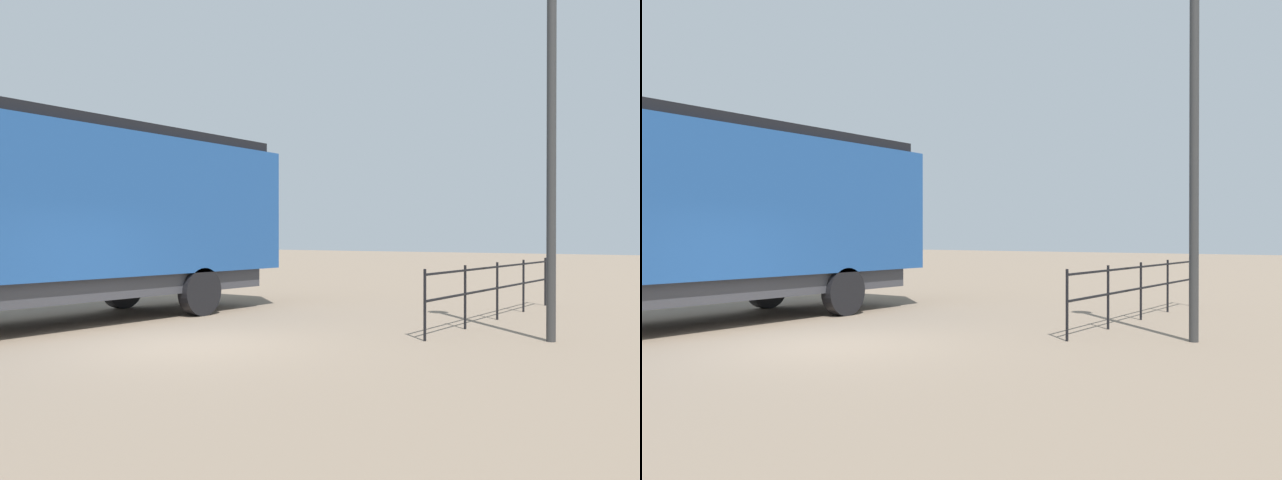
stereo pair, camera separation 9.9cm
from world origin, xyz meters
The scene contains 3 objects.
ground_plane centered at (0.00, 0.00, 0.00)m, with size 120.00×120.00×0.00m, color #84705B.
lamp_post centered at (5.00, 3.95, 4.54)m, with size 0.47×0.47×6.83m.
platform_fence centered at (3.18, 6.34, 0.80)m, with size 0.05×7.21×1.25m.
Camera 2 is at (8.35, -7.70, 1.84)m, focal length 37.35 mm.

